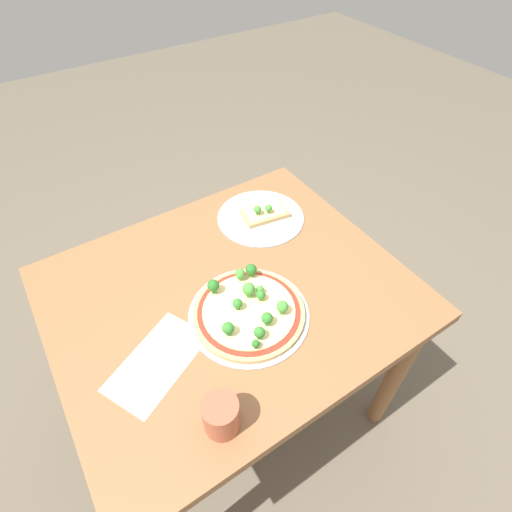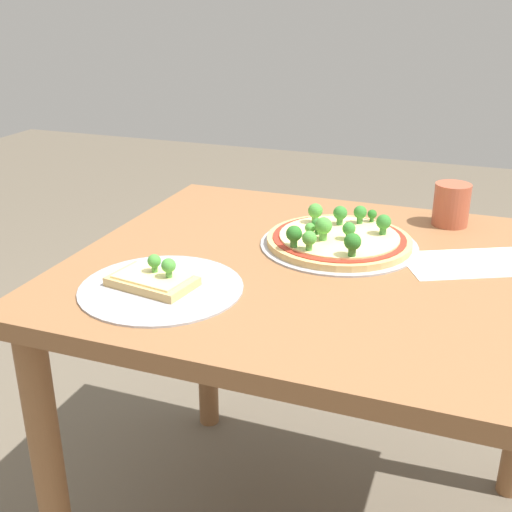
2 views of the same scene
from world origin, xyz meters
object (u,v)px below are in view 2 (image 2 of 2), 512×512
(dining_table, at_px, (324,314))
(pizza_tray_whole, at_px, (337,238))
(drinking_cup, at_px, (451,205))
(pizza_tray_slice, at_px, (158,284))

(dining_table, distance_m, pizza_tray_whole, 0.16)
(dining_table, height_order, drinking_cup, drinking_cup)
(dining_table, xyz_separation_m, drinking_cup, (0.21, 0.32, 0.16))
(pizza_tray_whole, bearing_deg, dining_table, -87.41)
(dining_table, distance_m, drinking_cup, 0.42)
(dining_table, relative_size, drinking_cup, 10.26)
(dining_table, xyz_separation_m, pizza_tray_slice, (-0.26, -0.22, 0.12))
(pizza_tray_slice, relative_size, drinking_cup, 3.07)
(pizza_tray_slice, height_order, drinking_cup, drinking_cup)
(pizza_tray_slice, xyz_separation_m, drinking_cup, (0.47, 0.54, 0.04))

